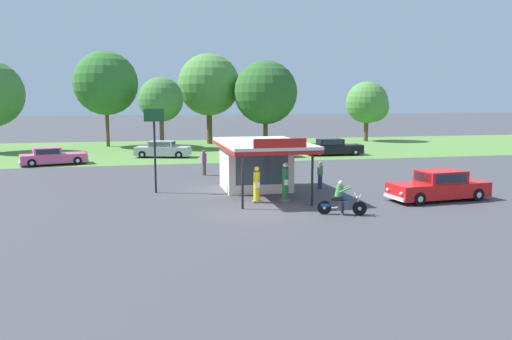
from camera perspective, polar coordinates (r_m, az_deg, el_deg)
ground_plane at (r=23.90m, az=0.21°, el=-4.54°), size 300.00×300.00×0.00m
grass_verge_strip at (r=53.27m, az=-6.88°, el=2.36°), size 120.00×24.00×0.01m
service_station_kiosk at (r=28.67m, az=0.11°, el=1.04°), size 4.39×7.49×3.38m
gas_pump_nearside at (r=25.44m, az=0.09°, el=-1.84°), size 0.44×0.44×1.86m
gas_pump_offside at (r=25.79m, az=3.34°, el=-1.54°), size 0.44×0.44×2.02m
motorcycle_with_rider at (r=23.08m, az=9.66°, el=-3.45°), size 2.13×0.93×1.58m
featured_classic_sedan at (r=27.77m, az=20.05°, el=-1.79°), size 5.57×2.35×1.56m
parked_car_back_row_far_right at (r=45.51m, az=1.38°, el=2.30°), size 5.30×2.12×1.43m
parked_car_back_row_centre_left at (r=46.23m, az=-10.56°, el=2.29°), size 5.33×3.13×1.49m
parked_car_back_row_far_left at (r=47.77m, az=8.82°, el=2.53°), size 5.40×1.95×1.54m
parked_car_back_row_right at (r=43.40m, az=-22.13°, el=1.40°), size 5.44×3.17×1.41m
bystander_standing_back_lot at (r=36.17m, az=-0.38°, el=1.11°), size 0.34×0.34×1.62m
bystander_admiring_sedan at (r=29.64m, az=7.30°, el=-0.50°), size 0.34×0.34×1.61m
bystander_leaning_by_kiosk at (r=34.79m, az=-5.92°, el=0.93°), size 0.34×0.34×1.76m
tree_oak_centre at (r=53.99m, az=-10.74°, el=7.86°), size 4.66×4.66×7.55m
tree_oak_right at (r=64.63m, az=12.68°, el=7.37°), size 5.23×5.22×7.46m
tree_oak_far_right at (r=56.88m, az=1.21°, el=8.66°), size 7.12×7.12×9.54m
tree_oak_far_left at (r=57.94m, az=-16.57°, el=9.28°), size 7.00×7.00×10.47m
tree_oak_distant_spare at (r=59.56m, az=-5.38°, el=9.53°), size 7.21×7.21×10.53m
roadside_pole_sign at (r=28.39m, az=-11.47°, el=3.84°), size 1.10×0.12×4.69m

